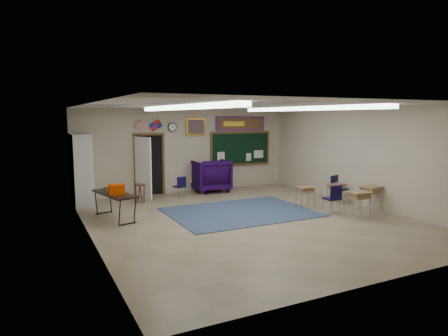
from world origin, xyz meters
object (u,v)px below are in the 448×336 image
wingback_armchair (210,175)px  student_desk_front_left (305,196)px  student_desk_front_right (336,192)px  wooden_stool (140,193)px  folding_table (115,205)px

wingback_armchair → student_desk_front_left: size_ratio=2.05×
student_desk_front_right → wooden_stool: (-5.54, 2.80, -0.05)m
student_desk_front_right → folding_table: (-6.65, 1.15, 0.03)m
folding_table → student_desk_front_right: bearing=-22.7°
student_desk_front_left → wooden_stool: (-4.31, 2.82, -0.04)m
student_desk_front_left → folding_table: (-5.42, 1.16, 0.03)m
student_desk_front_right → wooden_stool: student_desk_front_right is taller
wooden_stool → folding_table: bearing=-123.9°
wooden_stool → student_desk_front_right: bearing=-26.9°
student_desk_front_right → wooden_stool: 6.21m
student_desk_front_left → wooden_stool: size_ratio=1.04×
wingback_armchair → student_desk_front_left: wingback_armchair is taller
student_desk_front_left → wooden_stool: 5.15m
folding_table → wooden_stool: bearing=43.2°
student_desk_front_left → student_desk_front_right: student_desk_front_right is taller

